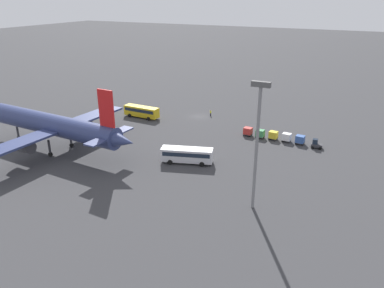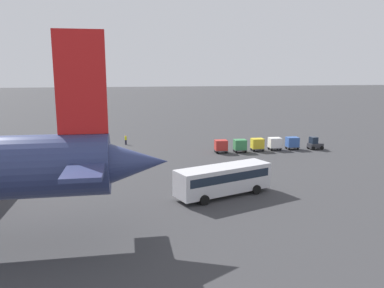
# 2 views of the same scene
# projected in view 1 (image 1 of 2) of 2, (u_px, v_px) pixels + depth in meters

# --- Properties ---
(ground_plane) EXTENTS (600.00, 600.00, 0.00)m
(ground_plane) POSITION_uv_depth(u_px,v_px,m) (199.00, 117.00, 105.20)
(ground_plane) COLOR #38383A
(airplane) EXTENTS (43.49, 37.27, 15.53)m
(airplane) POSITION_uv_depth(u_px,v_px,m) (54.00, 125.00, 80.35)
(airplane) COLOR navy
(airplane) RESTS_ON ground
(shuttle_bus_near) EXTENTS (10.34, 3.23, 3.15)m
(shuttle_bus_near) POSITION_uv_depth(u_px,v_px,m) (142.00, 111.00, 103.73)
(shuttle_bus_near) COLOR gold
(shuttle_bus_near) RESTS_ON ground
(shuttle_bus_far) EXTENTS (10.81, 5.85, 3.12)m
(shuttle_bus_far) POSITION_uv_depth(u_px,v_px,m) (187.00, 154.00, 75.87)
(shuttle_bus_far) COLOR silver
(shuttle_bus_far) RESTS_ON ground
(baggage_tug) EXTENTS (2.50, 1.80, 2.10)m
(baggage_tug) POSITION_uv_depth(u_px,v_px,m) (316.00, 144.00, 83.45)
(baggage_tug) COLOR #333338
(baggage_tug) RESTS_ON ground
(worker_person) EXTENTS (0.38, 0.38, 1.74)m
(worker_person) POSITION_uv_depth(u_px,v_px,m) (211.00, 113.00, 105.44)
(worker_person) COLOR #1E1E2D
(worker_person) RESTS_ON ground
(cargo_cart_blue) EXTENTS (2.11, 1.82, 2.06)m
(cargo_cart_blue) POSITION_uv_depth(u_px,v_px,m) (300.00, 139.00, 85.50)
(cargo_cart_blue) COLOR #38383D
(cargo_cart_blue) RESTS_ON ground
(cargo_cart_white) EXTENTS (2.11, 1.82, 2.06)m
(cargo_cart_white) POSITION_uv_depth(u_px,v_px,m) (287.00, 137.00, 86.89)
(cargo_cart_white) COLOR #38383D
(cargo_cart_white) RESTS_ON ground
(cargo_cart_yellow) EXTENTS (2.11, 1.82, 2.06)m
(cargo_cart_yellow) POSITION_uv_depth(u_px,v_px,m) (273.00, 135.00, 88.11)
(cargo_cart_yellow) COLOR #38383D
(cargo_cart_yellow) RESTS_ON ground
(cargo_cart_green) EXTENTS (2.11, 1.82, 2.06)m
(cargo_cart_green) POSITION_uv_depth(u_px,v_px,m) (260.00, 133.00, 89.14)
(cargo_cart_green) COLOR #38383D
(cargo_cart_green) RESTS_ON ground
(cargo_cart_red) EXTENTS (2.11, 1.82, 2.06)m
(cargo_cart_red) POSITION_uv_depth(u_px,v_px,m) (248.00, 131.00, 90.61)
(cargo_cart_red) COLOR #38383D
(cargo_cart_red) RESTS_ON ground
(light_pole) EXTENTS (2.80, 0.70, 20.60)m
(light_pole) POSITION_uv_depth(u_px,v_px,m) (257.00, 136.00, 56.01)
(light_pole) COLOR slate
(light_pole) RESTS_ON ground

